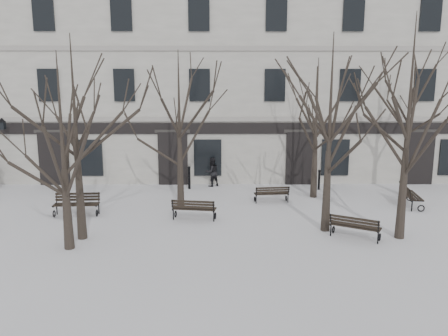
{
  "coord_description": "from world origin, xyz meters",
  "views": [
    {
      "loc": [
        -0.9,
        -15.62,
        5.41
      ],
      "look_at": [
        -0.75,
        3.0,
        1.86
      ],
      "focal_mm": 35.0,
      "sensor_mm": 36.0,
      "label": 1
    }
  ],
  "objects_px": {
    "bench_1": "(194,208)",
    "bench_5": "(410,195)",
    "tree_3": "(410,103)",
    "tree_0": "(75,114)",
    "tree_2": "(330,110)",
    "tree_1": "(61,129)",
    "bench_3": "(77,203)",
    "bench_2": "(355,226)",
    "bench_4": "(272,193)"
  },
  "relations": [
    {
      "from": "bench_4",
      "to": "bench_2",
      "type": "bearing_deg",
      "value": 109.69
    },
    {
      "from": "tree_0",
      "to": "bench_2",
      "type": "distance_m",
      "value": 10.51
    },
    {
      "from": "bench_5",
      "to": "tree_0",
      "type": "bearing_deg",
      "value": 116.0
    },
    {
      "from": "tree_0",
      "to": "bench_4",
      "type": "relative_size",
      "value": 4.31
    },
    {
      "from": "bench_2",
      "to": "tree_1",
      "type": "bearing_deg",
      "value": 34.97
    },
    {
      "from": "tree_1",
      "to": "tree_2",
      "type": "height_order",
      "value": "tree_2"
    },
    {
      "from": "tree_2",
      "to": "bench_2",
      "type": "height_order",
      "value": "tree_2"
    },
    {
      "from": "tree_0",
      "to": "tree_2",
      "type": "bearing_deg",
      "value": 5.19
    },
    {
      "from": "tree_3",
      "to": "bench_5",
      "type": "relative_size",
      "value": 3.83
    },
    {
      "from": "tree_3",
      "to": "bench_1",
      "type": "bearing_deg",
      "value": 163.82
    },
    {
      "from": "tree_2",
      "to": "tree_0",
      "type": "bearing_deg",
      "value": -174.81
    },
    {
      "from": "tree_1",
      "to": "tree_3",
      "type": "height_order",
      "value": "tree_3"
    },
    {
      "from": "bench_1",
      "to": "bench_4",
      "type": "height_order",
      "value": "bench_1"
    },
    {
      "from": "tree_0",
      "to": "bench_5",
      "type": "xyz_separation_m",
      "value": [
        13.53,
        4.18,
        -3.91
      ]
    },
    {
      "from": "bench_3",
      "to": "bench_4",
      "type": "height_order",
      "value": "bench_3"
    },
    {
      "from": "tree_3",
      "to": "bench_2",
      "type": "bearing_deg",
      "value": -176.48
    },
    {
      "from": "tree_3",
      "to": "bench_5",
      "type": "distance_m",
      "value": 6.37
    },
    {
      "from": "bench_1",
      "to": "bench_3",
      "type": "distance_m",
      "value": 5.03
    },
    {
      "from": "tree_2",
      "to": "tree_3",
      "type": "distance_m",
      "value": 2.63
    },
    {
      "from": "tree_1",
      "to": "bench_3",
      "type": "xyz_separation_m",
      "value": [
        -0.98,
        3.85,
        -3.53
      ]
    },
    {
      "from": "bench_1",
      "to": "bench_3",
      "type": "height_order",
      "value": "bench_3"
    },
    {
      "from": "tree_3",
      "to": "bench_2",
      "type": "height_order",
      "value": "tree_3"
    },
    {
      "from": "tree_1",
      "to": "tree_3",
      "type": "distance_m",
      "value": 11.58
    },
    {
      "from": "tree_1",
      "to": "bench_2",
      "type": "height_order",
      "value": "tree_1"
    },
    {
      "from": "tree_1",
      "to": "tree_0",
      "type": "bearing_deg",
      "value": 82.36
    },
    {
      "from": "bench_2",
      "to": "tree_2",
      "type": "bearing_deg",
      "value": -18.61
    },
    {
      "from": "tree_1",
      "to": "bench_1",
      "type": "relative_size",
      "value": 3.52
    },
    {
      "from": "bench_4",
      "to": "bench_5",
      "type": "distance_m",
      "value": 6.22
    },
    {
      "from": "bench_3",
      "to": "tree_1",
      "type": "bearing_deg",
      "value": -78.48
    },
    {
      "from": "tree_0",
      "to": "bench_1",
      "type": "bearing_deg",
      "value": 29.05
    },
    {
      "from": "tree_1",
      "to": "bench_4",
      "type": "height_order",
      "value": "tree_1"
    },
    {
      "from": "bench_1",
      "to": "bench_3",
      "type": "bearing_deg",
      "value": 0.67
    },
    {
      "from": "tree_1",
      "to": "bench_2",
      "type": "distance_m",
      "value": 10.52
    },
    {
      "from": "tree_0",
      "to": "bench_4",
      "type": "xyz_separation_m",
      "value": [
        7.34,
        4.81,
        -4.0
      ]
    },
    {
      "from": "tree_0",
      "to": "bench_4",
      "type": "height_order",
      "value": "tree_0"
    },
    {
      "from": "tree_3",
      "to": "bench_1",
      "type": "xyz_separation_m",
      "value": [
        -7.51,
        2.18,
        -4.31
      ]
    },
    {
      "from": "bench_2",
      "to": "bench_4",
      "type": "bearing_deg",
      "value": -34.1
    },
    {
      "from": "tree_1",
      "to": "bench_5",
      "type": "height_order",
      "value": "tree_1"
    },
    {
      "from": "tree_0",
      "to": "tree_3",
      "type": "bearing_deg",
      "value": -0.15
    },
    {
      "from": "bench_2",
      "to": "bench_1",
      "type": "bearing_deg",
      "value": 8.79
    },
    {
      "from": "tree_3",
      "to": "bench_5",
      "type": "height_order",
      "value": "tree_3"
    },
    {
      "from": "tree_0",
      "to": "tree_2",
      "type": "distance_m",
      "value": 8.94
    },
    {
      "from": "bench_4",
      "to": "tree_1",
      "type": "bearing_deg",
      "value": 31.6
    },
    {
      "from": "tree_1",
      "to": "bench_3",
      "type": "height_order",
      "value": "tree_1"
    },
    {
      "from": "bench_2",
      "to": "bench_5",
      "type": "distance_m",
      "value": 5.75
    },
    {
      "from": "bench_1",
      "to": "tree_0",
      "type": "bearing_deg",
      "value": 37.99
    },
    {
      "from": "tree_1",
      "to": "bench_4",
      "type": "distance_m",
      "value": 10.11
    },
    {
      "from": "tree_1",
      "to": "bench_4",
      "type": "relative_size",
      "value": 3.93
    },
    {
      "from": "tree_0",
      "to": "tree_1",
      "type": "relative_size",
      "value": 1.1
    },
    {
      "from": "bench_1",
      "to": "bench_5",
      "type": "relative_size",
      "value": 0.92
    }
  ]
}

